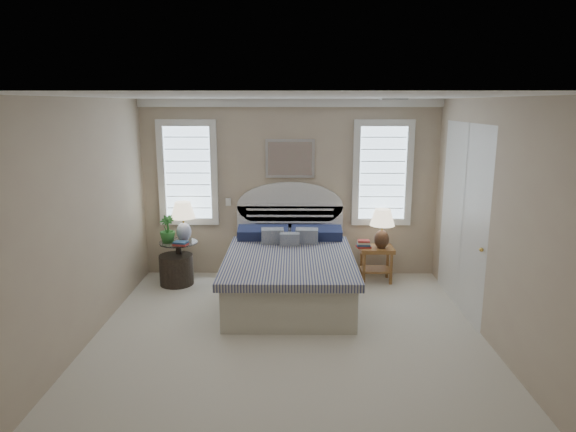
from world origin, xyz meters
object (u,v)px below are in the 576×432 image
at_px(nightstand_right, 376,256).
at_px(floor_pot, 176,270).
at_px(side_table_left, 179,258).
at_px(lamp_left, 183,217).
at_px(bed, 289,271).
at_px(lamp_right, 382,224).

height_order(nightstand_right, floor_pot, nightstand_right).
xyz_separation_m(side_table_left, floor_pot, (-0.03, -0.08, -0.16)).
height_order(side_table_left, nightstand_right, side_table_left).
distance_m(side_table_left, floor_pot, 0.18).
bearing_deg(nightstand_right, side_table_left, -178.06).
bearing_deg(floor_pot, lamp_left, 59.91).
bearing_deg(bed, side_table_left, 160.26).
relative_size(bed, nightstand_right, 4.29).
height_order(floor_pot, lamp_left, lamp_left).
distance_m(nightstand_right, lamp_left, 2.94).
bearing_deg(lamp_left, nightstand_right, 0.13).
bearing_deg(lamp_left, lamp_right, -0.60).
distance_m(floor_pot, lamp_right, 3.12).
relative_size(side_table_left, nightstand_right, 1.19).
bearing_deg(floor_pot, nightstand_right, 3.41).
relative_size(side_table_left, lamp_right, 1.06).
height_order(lamp_left, lamp_right, lamp_left).
bearing_deg(lamp_right, side_table_left, -178.81).
bearing_deg(lamp_right, floor_pot, -177.37).
distance_m(side_table_left, lamp_left, 0.62).
bearing_deg(bed, lamp_right, 25.65).
relative_size(bed, lamp_left, 3.85).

